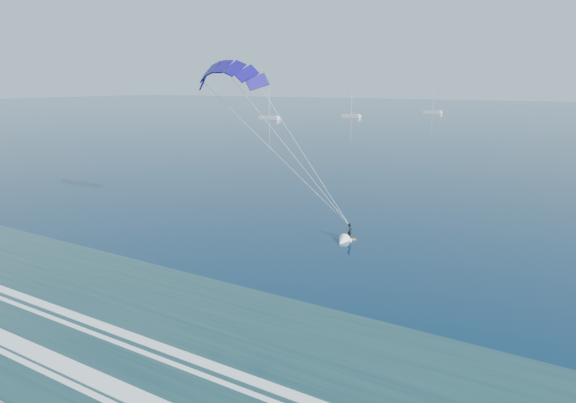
% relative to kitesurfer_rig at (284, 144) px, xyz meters
% --- Properties ---
extents(kitesurfer_rig, '(17.20, 6.56, 17.50)m').
position_rel_kitesurfer_rig_xyz_m(kitesurfer_rig, '(0.00, 0.00, 0.00)').
color(kitesurfer_rig, orange).
rests_on(kitesurfer_rig, ground).
extents(sailboat_0, '(9.19, 2.40, 12.43)m').
position_rel_kitesurfer_rig_xyz_m(sailboat_0, '(-90.97, 133.96, -8.18)').
color(sailboat_0, silver).
rests_on(sailboat_0, ground).
extents(sailboat_1, '(8.13, 2.40, 11.24)m').
position_rel_kitesurfer_rig_xyz_m(sailboat_1, '(-67.45, 161.56, -8.19)').
color(sailboat_1, silver).
rests_on(sailboat_1, ground).
extents(sailboat_2, '(8.61, 2.40, 11.62)m').
position_rel_kitesurfer_rig_xyz_m(sailboat_2, '(-46.42, 208.55, -8.19)').
color(sailboat_2, silver).
rests_on(sailboat_2, ground).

